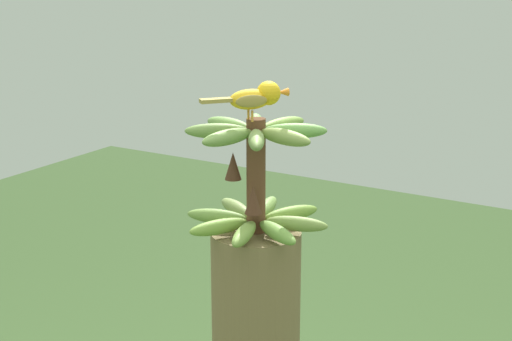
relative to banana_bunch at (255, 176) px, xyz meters
The scene contains 2 objects.
banana_bunch is the anchor object (origin of this frame).
perched_bird 0.18m from the banana_bunch, 46.83° to the right, with size 0.14×0.16×0.08m.
Camera 1 is at (0.80, -1.34, 1.73)m, focal length 53.35 mm.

